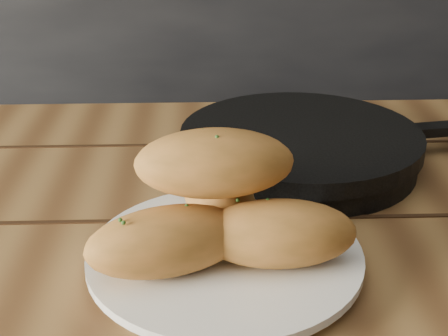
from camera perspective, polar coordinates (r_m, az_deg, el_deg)
counter at (r=1.63m, az=-6.61°, el=2.50°), size 2.80×0.60×0.90m
plate at (r=0.57m, az=0.07°, el=-8.22°), size 0.25×0.25×0.02m
bread_rolls at (r=0.54m, az=-0.43°, el=-3.71°), size 0.24×0.20×0.12m
skillet at (r=0.77m, az=7.12°, el=1.98°), size 0.43×0.29×0.05m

